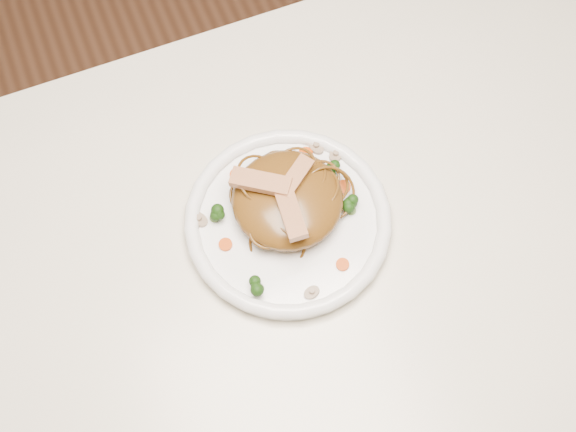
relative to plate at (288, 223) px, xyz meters
name	(u,v)px	position (x,y,z in m)	size (l,w,h in m)	color
ground	(294,385)	(-0.01, -0.05, -0.76)	(4.00, 4.00, 0.00)	#4E2D1A
table	(297,286)	(-0.01, -0.05, -0.11)	(1.20, 0.80, 0.75)	beige
plate	(288,223)	(0.00, 0.00, 0.00)	(0.27, 0.27, 0.02)	white
noodle_mound	(287,199)	(0.01, 0.02, 0.03)	(0.15, 0.15, 0.05)	brown
chicken_a	(295,177)	(0.02, 0.03, 0.07)	(0.06, 0.02, 0.01)	tan
chicken_b	(261,182)	(-0.02, 0.04, 0.07)	(0.08, 0.03, 0.01)	tan
chicken_c	(291,213)	(0.00, -0.02, 0.07)	(0.08, 0.02, 0.01)	tan
broccoli_0	(332,170)	(0.08, 0.04, 0.02)	(0.02, 0.02, 0.03)	#16390B
broccoli_1	(214,213)	(-0.09, 0.04, 0.02)	(0.03, 0.03, 0.03)	#16390B
broccoli_2	(259,285)	(-0.07, -0.07, 0.02)	(0.03, 0.03, 0.03)	#16390B
broccoli_3	(352,206)	(0.08, -0.02, 0.02)	(0.02, 0.02, 0.03)	#16390B
carrot_0	(306,154)	(0.06, 0.08, 0.01)	(0.02, 0.02, 0.01)	#E55208
carrot_1	(226,245)	(-0.09, 0.00, 0.01)	(0.02, 0.02, 0.01)	#E55208
carrot_2	(343,187)	(0.09, 0.02, 0.01)	(0.02, 0.02, 0.01)	#E55208
carrot_3	(237,175)	(-0.04, 0.09, 0.01)	(0.02, 0.02, 0.01)	#E55208
carrot_4	(343,265)	(0.04, -0.08, 0.01)	(0.02, 0.02, 0.01)	#E55208
mushroom_0	(312,293)	(-0.01, -0.11, 0.01)	(0.02, 0.02, 0.01)	tan
mushroom_1	(336,155)	(0.10, 0.07, 0.01)	(0.02, 0.02, 0.01)	tan
mushroom_2	(199,220)	(-0.11, 0.04, 0.01)	(0.03, 0.03, 0.01)	tan
mushroom_3	(316,147)	(0.08, 0.09, 0.01)	(0.03, 0.03, 0.01)	tan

